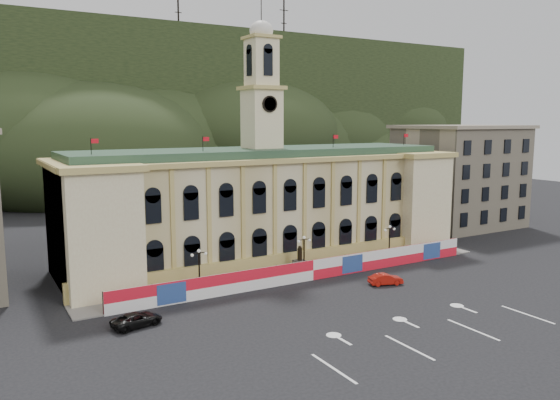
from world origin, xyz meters
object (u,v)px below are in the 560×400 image
lamp_center (304,252)px  red_sedan (386,279)px  black_suv (137,320)px  statue (300,265)px

lamp_center → red_sedan: size_ratio=1.19×
lamp_center → red_sedan: bearing=-51.2°
lamp_center → black_suv: bearing=-164.5°
statue → red_sedan: statue is taller
lamp_center → black_suv: (-22.91, -6.34, -2.40)m
lamp_center → statue: bearing=90.0°
lamp_center → red_sedan: lamp_center is taller
statue → red_sedan: size_ratio=0.86×
statue → black_suv: size_ratio=0.71×
black_suv → lamp_center: bearing=-86.2°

